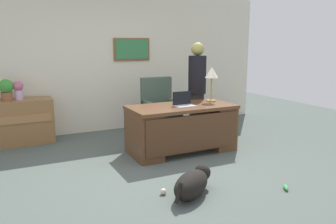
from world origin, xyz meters
TOP-DOWN VIEW (x-y plane):
  - ground_plane at (0.00, 0.00)m, footprint 12.00×12.00m
  - back_wall at (0.00, 2.60)m, footprint 7.00×0.16m
  - desk at (0.66, 0.62)m, footprint 1.68×0.83m
  - credenza at (-1.82, 2.25)m, footprint 1.44×0.50m
  - armchair at (0.75, 1.65)m, footprint 0.60×0.59m
  - person_standing at (1.28, 1.21)m, footprint 0.32×0.32m
  - dog_lying at (-0.03, -0.89)m, footprint 0.71×0.60m
  - laptop at (0.66, 0.59)m, footprint 0.32×0.22m
  - desk_lamp at (1.29, 0.76)m, footprint 0.22×0.22m
  - vase_with_flowers at (-1.63, 2.25)m, footprint 0.17×0.17m
  - potted_plant at (-1.82, 2.25)m, footprint 0.24×0.24m
  - dog_toy_ball at (-0.32, -0.71)m, footprint 0.07×0.07m
  - dog_toy_bone at (1.07, -1.24)m, footprint 0.13×0.16m

SIDE VIEW (x-z plane):
  - ground_plane at x=0.00m, z-range 0.00..0.00m
  - dog_toy_bone at x=1.07m, z-range 0.00..0.05m
  - dog_toy_ball at x=-0.32m, z-range 0.00..0.07m
  - dog_lying at x=-0.03m, z-range 0.01..0.31m
  - credenza at x=-1.82m, z-range 0.00..0.78m
  - desk at x=0.66m, z-range 0.03..0.79m
  - armchair at x=0.75m, z-range -0.06..1.04m
  - laptop at x=0.66m, z-range 0.70..0.92m
  - person_standing at x=1.28m, z-range 0.03..1.78m
  - vase_with_flowers at x=-1.63m, z-range 0.80..1.12m
  - potted_plant at x=-1.82m, z-range 0.80..1.16m
  - desk_lamp at x=1.29m, z-range 0.92..1.50m
  - back_wall at x=0.00m, z-range 0.00..2.70m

